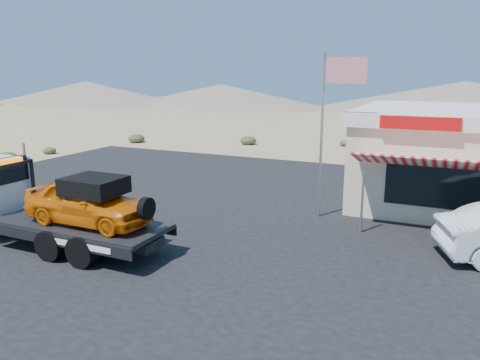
{
  "coord_description": "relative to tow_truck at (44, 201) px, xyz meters",
  "views": [
    {
      "loc": [
        9.1,
        -12.19,
        5.36
      ],
      "look_at": [
        2.12,
        2.97,
        1.5
      ],
      "focal_mm": 35.0,
      "sensor_mm": 36.0,
      "label": 1
    }
  ],
  "objects": [
    {
      "name": "ground",
      "position": [
        2.4,
        1.93,
        -1.41
      ],
      "size": [
        120.0,
        120.0,
        0.0
      ],
      "primitive_type": "plane",
      "color": "#917A52",
      "rests_on": "ground"
    },
    {
      "name": "asphalt_lot",
      "position": [
        4.4,
        4.93,
        -1.4
      ],
      "size": [
        32.0,
        24.0,
        0.02
      ],
      "primitive_type": "cube",
      "color": "black",
      "rests_on": "ground"
    },
    {
      "name": "desert_scrub",
      "position": [
        -10.25,
        12.67,
        -1.11
      ],
      "size": [
        26.35,
        28.8,
        0.69
      ],
      "color": "#363B20",
      "rests_on": "ground"
    },
    {
      "name": "distant_hills",
      "position": [
        -7.38,
        57.07,
        0.48
      ],
      "size": [
        126.0,
        48.0,
        4.2
      ],
      "color": "#726B59",
      "rests_on": "ground"
    },
    {
      "name": "flagpole",
      "position": [
        7.33,
        6.43,
        2.36
      ],
      "size": [
        1.55,
        0.1,
        6.0
      ],
      "color": "#99999E",
      "rests_on": "asphalt_lot"
    },
    {
      "name": "tow_truck",
      "position": [
        0.0,
        0.0,
        0.0
      ],
      "size": [
        7.81,
        2.31,
        2.61
      ],
      "color": "black",
      "rests_on": "asphalt_lot"
    }
  ]
}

